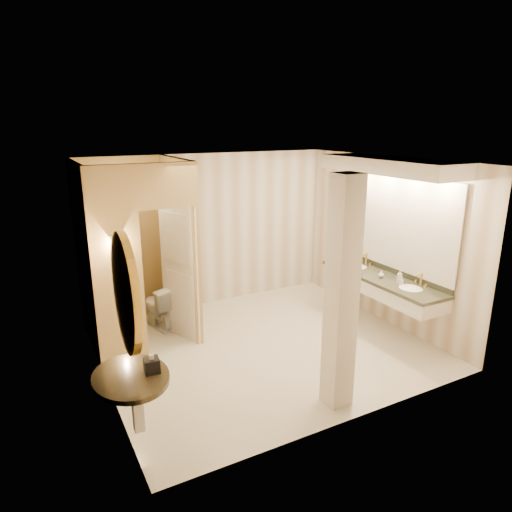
{
  "coord_description": "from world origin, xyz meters",
  "views": [
    {
      "loc": [
        -2.99,
        -5.37,
        3.19
      ],
      "look_at": [
        -0.02,
        0.2,
        1.35
      ],
      "focal_mm": 32.0,
      "sensor_mm": 36.0,
      "label": 1
    }
  ],
  "objects": [
    {
      "name": "soap_bottle_a",
      "position": [
        1.92,
        -0.74,
        0.94
      ],
      "size": [
        0.07,
        0.07,
        0.13
      ],
      "primitive_type": "imported",
      "rotation": [
        0.0,
        0.0,
        0.39
      ],
      "color": "beige",
      "rests_on": "vanity"
    },
    {
      "name": "wall_right",
      "position": [
        2.25,
        0.0,
        1.35
      ],
      "size": [
        0.02,
        4.0,
        2.7
      ],
      "primitive_type": "cube",
      "color": "beige",
      "rests_on": "floor"
    },
    {
      "name": "wall_back",
      "position": [
        0.0,
        2.0,
        1.35
      ],
      "size": [
        4.5,
        0.02,
        2.7
      ],
      "primitive_type": "cube",
      "color": "beige",
      "rests_on": "floor"
    },
    {
      "name": "ceiling",
      "position": [
        0.0,
        0.0,
        2.7
      ],
      "size": [
        4.5,
        4.5,
        0.0
      ],
      "primitive_type": "plane",
      "rotation": [
        3.14,
        0.0,
        0.0
      ],
      "color": "silver",
      "rests_on": "wall_back"
    },
    {
      "name": "tissue_box",
      "position": [
        -2.03,
        -1.44,
        0.95
      ],
      "size": [
        0.16,
        0.16,
        0.14
      ],
      "primitive_type": "cube",
      "rotation": [
        0.0,
        0.0,
        -0.09
      ],
      "color": "black",
      "rests_on": "console_shelf"
    },
    {
      "name": "toilet",
      "position": [
        -1.15,
        1.37,
        0.36
      ],
      "size": [
        0.55,
        0.78,
        0.73
      ],
      "primitive_type": "imported",
      "rotation": [
        0.0,
        0.0,
        3.35
      ],
      "color": "white",
      "rests_on": "floor"
    },
    {
      "name": "toilet_closet",
      "position": [
        -1.12,
        0.97,
        1.39
      ],
      "size": [
        1.5,
        1.55,
        2.7
      ],
      "color": "tan",
      "rests_on": "floor"
    },
    {
      "name": "pillar",
      "position": [
        0.08,
        -1.64,
        1.35
      ],
      "size": [
        0.28,
        0.28,
        2.7
      ],
      "primitive_type": "cube",
      "color": "silver",
      "rests_on": "floor"
    },
    {
      "name": "console_shelf",
      "position": [
        -2.21,
        -1.4,
        1.34
      ],
      "size": [
        0.9,
        0.9,
        1.9
      ],
      "color": "black",
      "rests_on": "floor"
    },
    {
      "name": "wall_left",
      "position": [
        -2.25,
        0.0,
        1.35
      ],
      "size": [
        0.02,
        4.0,
        2.7
      ],
      "primitive_type": "cube",
      "color": "beige",
      "rests_on": "floor"
    },
    {
      "name": "wall_sconce",
      "position": [
        -1.93,
        0.43,
        1.73
      ],
      "size": [
        0.14,
        0.14,
        0.42
      ],
      "color": "#C38C3E",
      "rests_on": "toilet_closet"
    },
    {
      "name": "wall_front",
      "position": [
        0.0,
        -2.0,
        1.35
      ],
      "size": [
        4.5,
        0.02,
        2.7
      ],
      "primitive_type": "cube",
      "color": "beige",
      "rests_on": "floor"
    },
    {
      "name": "floor",
      "position": [
        0.0,
        0.0,
        0.0
      ],
      "size": [
        4.5,
        4.5,
        0.0
      ],
      "primitive_type": "plane",
      "color": "beige",
      "rests_on": "ground"
    },
    {
      "name": "soap_bottle_b",
      "position": [
        1.9,
        -0.35,
        0.93
      ],
      "size": [
        0.11,
        0.11,
        0.11
      ],
      "primitive_type": "imported",
      "rotation": [
        0.0,
        0.0,
        0.28
      ],
      "color": "silver",
      "rests_on": "vanity"
    },
    {
      "name": "vanity",
      "position": [
        1.98,
        -0.31,
        1.63
      ],
      "size": [
        0.75,
        2.41,
        2.09
      ],
      "color": "silver",
      "rests_on": "floor"
    },
    {
      "name": "soap_bottle_c",
      "position": [
        1.93,
        -0.7,
        0.99
      ],
      "size": [
        0.09,
        0.09,
        0.22
      ],
      "primitive_type": "imported",
      "rotation": [
        0.0,
        0.0,
        0.1
      ],
      "color": "#C6B28C",
      "rests_on": "vanity"
    }
  ]
}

